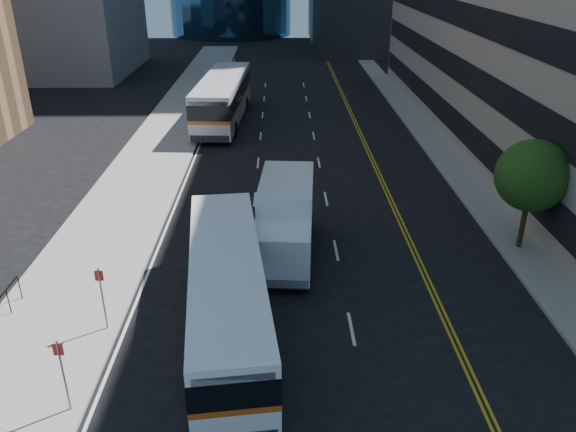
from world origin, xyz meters
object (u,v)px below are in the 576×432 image
object	(u,v)px
bus_front	(227,291)
bus_rear	(223,98)
box_truck	(285,219)
street_tree	(532,176)

from	to	relation	value
bus_front	bus_rear	xyz separation A→B (m)	(-2.60, 28.05, 0.33)
bus_rear	box_truck	distance (m)	22.88
bus_front	box_truck	bearing A→B (deg)	62.42
bus_front	street_tree	bearing A→B (deg)	17.66
street_tree	box_truck	bearing A→B (deg)	-178.68
bus_front	bus_rear	distance (m)	28.18
bus_rear	box_truck	world-z (taller)	bus_rear
street_tree	bus_front	xyz separation A→B (m)	(-13.00, -5.92, -2.03)
street_tree	bus_rear	xyz separation A→B (m)	(-15.60, 22.13, -1.70)
bus_rear	street_tree	bearing A→B (deg)	-51.58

